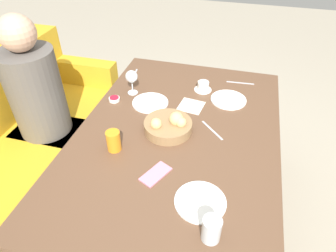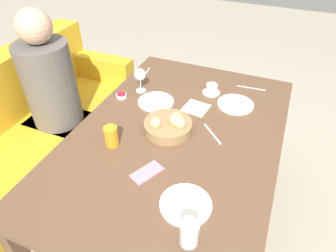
{
  "view_description": "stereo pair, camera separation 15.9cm",
  "coord_description": "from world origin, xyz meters",
  "px_view_note": "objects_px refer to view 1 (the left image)",
  "views": [
    {
      "loc": [
        -1.18,
        -0.27,
        1.77
      ],
      "look_at": [
        0.01,
        0.05,
        0.77
      ],
      "focal_mm": 32.0,
      "sensor_mm": 36.0,
      "label": 1
    },
    {
      "loc": [
        -1.13,
        -0.42,
        1.77
      ],
      "look_at": [
        0.01,
        0.05,
        0.77
      ],
      "focal_mm": 32.0,
      "sensor_mm": 36.0,
      "label": 2
    }
  ],
  "objects_px": {
    "seated_person": "(44,117)",
    "coffee_cup": "(203,87)",
    "juice_glass": "(114,141)",
    "napkin": "(191,106)",
    "plate_near_right": "(228,100)",
    "cell_phone": "(156,174)",
    "plate_near_left": "(200,202)",
    "plate_far_center": "(150,103)",
    "water_tumbler": "(211,229)",
    "bread_basket": "(169,125)",
    "knife_silver": "(240,83)",
    "spoon_coffee": "(135,74)",
    "jam_bowl_berry": "(114,99)",
    "wine_glass": "(132,77)",
    "fork_silver": "(212,130)",
    "couch": "(16,155)"
  },
  "relations": [
    {
      "from": "seated_person",
      "to": "coffee_cup",
      "type": "distance_m",
      "value": 1.1
    },
    {
      "from": "juice_glass",
      "to": "napkin",
      "type": "height_order",
      "value": "juice_glass"
    },
    {
      "from": "plate_near_right",
      "to": "coffee_cup",
      "type": "relative_size",
      "value": 1.95
    },
    {
      "from": "coffee_cup",
      "to": "cell_phone",
      "type": "bearing_deg",
      "value": 173.89
    },
    {
      "from": "plate_near_left",
      "to": "juice_glass",
      "type": "xyz_separation_m",
      "value": [
        0.21,
        0.47,
        0.05
      ]
    },
    {
      "from": "plate_far_center",
      "to": "water_tumbler",
      "type": "relative_size",
      "value": 2.03
    },
    {
      "from": "seated_person",
      "to": "bread_basket",
      "type": "relative_size",
      "value": 4.79
    },
    {
      "from": "bread_basket",
      "to": "knife_silver",
      "type": "distance_m",
      "value": 0.69
    },
    {
      "from": "juice_glass",
      "to": "napkin",
      "type": "bearing_deg",
      "value": -32.36
    },
    {
      "from": "plate_far_center",
      "to": "coffee_cup",
      "type": "bearing_deg",
      "value": -50.45
    },
    {
      "from": "plate_near_right",
      "to": "spoon_coffee",
      "type": "relative_size",
      "value": 1.59
    },
    {
      "from": "coffee_cup",
      "to": "water_tumbler",
      "type": "bearing_deg",
      "value": -168.61
    },
    {
      "from": "seated_person",
      "to": "plate_near_right",
      "type": "xyz_separation_m",
      "value": [
        0.21,
        -1.21,
        0.22
      ]
    },
    {
      "from": "jam_bowl_berry",
      "to": "coffee_cup",
      "type": "bearing_deg",
      "value": -62.62
    },
    {
      "from": "jam_bowl_berry",
      "to": "plate_far_center",
      "type": "bearing_deg",
      "value": -82.73
    },
    {
      "from": "plate_near_right",
      "to": "water_tumbler",
      "type": "height_order",
      "value": "water_tumbler"
    },
    {
      "from": "seated_person",
      "to": "cell_phone",
      "type": "height_order",
      "value": "seated_person"
    },
    {
      "from": "bread_basket",
      "to": "juice_glass",
      "type": "bearing_deg",
      "value": 132.96
    },
    {
      "from": "plate_far_center",
      "to": "wine_glass",
      "type": "bearing_deg",
      "value": 59.71
    },
    {
      "from": "seated_person",
      "to": "juice_glass",
      "type": "xyz_separation_m",
      "value": [
        -0.38,
        -0.71,
        0.27
      ]
    },
    {
      "from": "juice_glass",
      "to": "water_tumbler",
      "type": "distance_m",
      "value": 0.64
    },
    {
      "from": "bread_basket",
      "to": "water_tumbler",
      "type": "distance_m",
      "value": 0.65
    },
    {
      "from": "water_tumbler",
      "to": "napkin",
      "type": "distance_m",
      "value": 0.86
    },
    {
      "from": "wine_glass",
      "to": "cell_phone",
      "type": "height_order",
      "value": "wine_glass"
    },
    {
      "from": "bread_basket",
      "to": "jam_bowl_berry",
      "type": "relative_size",
      "value": 3.83
    },
    {
      "from": "plate_near_right",
      "to": "jam_bowl_berry",
      "type": "bearing_deg",
      "value": 105.3
    },
    {
      "from": "bread_basket",
      "to": "knife_silver",
      "type": "bearing_deg",
      "value": -28.71
    },
    {
      "from": "bread_basket",
      "to": "plate_near_left",
      "type": "xyz_separation_m",
      "value": [
        -0.42,
        -0.25,
        -0.03
      ]
    },
    {
      "from": "plate_near_right",
      "to": "coffee_cup",
      "type": "xyz_separation_m",
      "value": [
        0.08,
        0.17,
        0.02
      ]
    },
    {
      "from": "fork_silver",
      "to": "knife_silver",
      "type": "bearing_deg",
      "value": -11.15
    },
    {
      "from": "plate_near_left",
      "to": "plate_near_right",
      "type": "distance_m",
      "value": 0.8
    },
    {
      "from": "cell_phone",
      "to": "spoon_coffee",
      "type": "bearing_deg",
      "value": 25.65
    },
    {
      "from": "fork_silver",
      "to": "spoon_coffee",
      "type": "bearing_deg",
      "value": 52.13
    },
    {
      "from": "juice_glass",
      "to": "napkin",
      "type": "relative_size",
      "value": 0.69
    },
    {
      "from": "seated_person",
      "to": "knife_silver",
      "type": "xyz_separation_m",
      "value": [
        0.44,
        -1.27,
        0.22
      ]
    },
    {
      "from": "jam_bowl_berry",
      "to": "napkin",
      "type": "xyz_separation_m",
      "value": [
        0.06,
        -0.47,
        -0.01
      ]
    },
    {
      "from": "coffee_cup",
      "to": "napkin",
      "type": "xyz_separation_m",
      "value": [
        -0.2,
        0.04,
        -0.02
      ]
    },
    {
      "from": "fork_silver",
      "to": "bread_basket",
      "type": "bearing_deg",
      "value": 105.57
    },
    {
      "from": "jam_bowl_berry",
      "to": "fork_silver",
      "type": "distance_m",
      "value": 0.63
    },
    {
      "from": "coffee_cup",
      "to": "jam_bowl_berry",
      "type": "xyz_separation_m",
      "value": [
        -0.26,
        0.5,
        -0.02
      ]
    },
    {
      "from": "couch",
      "to": "water_tumbler",
      "type": "xyz_separation_m",
      "value": [
        -0.53,
        -1.4,
        0.48
      ]
    },
    {
      "from": "wine_glass",
      "to": "plate_near_left",
      "type": "bearing_deg",
      "value": -142.01
    },
    {
      "from": "fork_silver",
      "to": "knife_silver",
      "type": "relative_size",
      "value": 0.75
    },
    {
      "from": "wine_glass",
      "to": "coffee_cup",
      "type": "relative_size",
      "value": 1.41
    },
    {
      "from": "spoon_coffee",
      "to": "cell_phone",
      "type": "relative_size",
      "value": 0.81
    },
    {
      "from": "fork_silver",
      "to": "napkin",
      "type": "relative_size",
      "value": 0.88
    },
    {
      "from": "water_tumbler",
      "to": "spoon_coffee",
      "type": "xyz_separation_m",
      "value": [
        1.11,
        0.7,
        -0.05
      ]
    },
    {
      "from": "bread_basket",
      "to": "jam_bowl_berry",
      "type": "height_order",
      "value": "bread_basket"
    },
    {
      "from": "juice_glass",
      "to": "coffee_cup",
      "type": "xyz_separation_m",
      "value": [
        0.66,
        -0.33,
        -0.03
      ]
    },
    {
      "from": "knife_silver",
      "to": "cell_phone",
      "type": "xyz_separation_m",
      "value": [
        -0.93,
        0.31,
        0.0
      ]
    }
  ]
}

